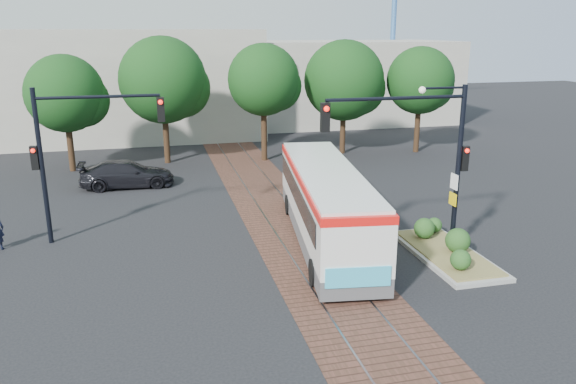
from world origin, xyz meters
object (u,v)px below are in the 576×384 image
Objects in this scene: city_bus at (326,201)px; parked_car at (127,174)px; signal_pole_main at (428,145)px; signal_pole_left at (71,144)px; traffic_island at (446,247)px.

parked_car is (-7.77, 10.03, -0.93)m from city_bus.
parked_car is at bearing 130.59° from signal_pole_main.
signal_pole_main is at bearing -21.45° from signal_pole_left.
signal_pole_left is 1.25× the size of parked_car.
traffic_island is 0.87× the size of signal_pole_main.
signal_pole_main is at bearing -139.39° from parked_car.
traffic_island is (3.84, -2.50, -1.30)m from city_bus.
traffic_island is 17.09m from parked_car.
parked_car is at bearing 135.43° from city_bus.
city_bus reaches higher than parked_car.
parked_car is at bearing 132.83° from traffic_island.
traffic_island is 14.50m from signal_pole_left.
parked_car is (-11.61, 12.53, 0.37)m from traffic_island.
signal_pole_left is at bearing 168.36° from parked_car.
signal_pole_left is at bearing 173.28° from city_bus.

